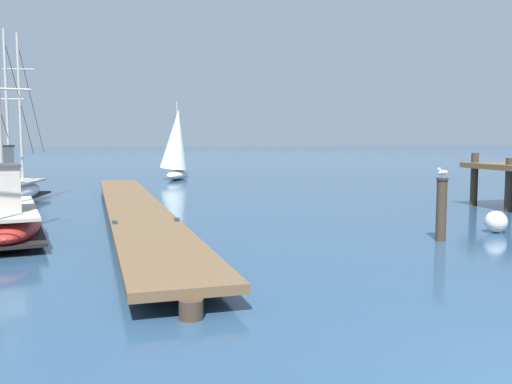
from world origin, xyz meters
TOP-DOWN VIEW (x-y plane):
  - floating_dock at (-4.35, 14.87)m, footprint 2.92×22.47m
  - fishing_boat_0 at (-9.07, 18.76)m, footprint 2.45×8.54m
  - fishing_boat_1 at (-7.79, 11.59)m, footprint 2.89×6.21m
  - mooring_piling at (3.22, 8.42)m, footprint 0.30×0.30m
  - perched_seagull at (3.22, 8.42)m, footprint 0.38×0.18m
  - mooring_buoy at (5.42, 9.14)m, footprint 0.62×0.62m
  - distant_sailboat at (-1.25, 31.60)m, footprint 2.60×3.65m

SIDE VIEW (x-z plane):
  - mooring_buoy at x=5.42m, z-range -0.04..0.65m
  - floating_dock at x=-4.35m, z-range 0.10..0.63m
  - fishing_boat_1 at x=-7.79m, z-range -2.01..3.09m
  - fishing_boat_0 at x=-9.07m, z-range -2.79..4.18m
  - mooring_piling at x=3.22m, z-range 0.04..1.66m
  - perched_seagull at x=3.22m, z-range 1.64..1.90m
  - distant_sailboat at x=-1.25m, z-range -0.31..4.73m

